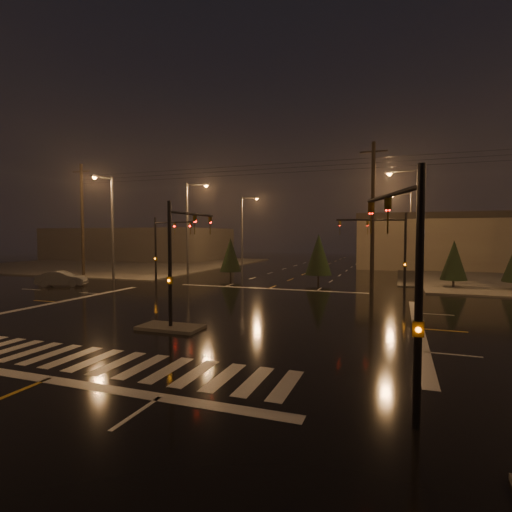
% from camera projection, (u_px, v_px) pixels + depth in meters
% --- Properties ---
extents(ground, '(140.00, 140.00, 0.00)m').
position_uv_depth(ground, '(209.00, 313.00, 22.53)').
color(ground, black).
rests_on(ground, ground).
extents(sidewalk_nw, '(36.00, 36.00, 0.12)m').
position_uv_depth(sidewalk_nw, '(120.00, 264.00, 60.84)').
color(sidewalk_nw, '#494641').
rests_on(sidewalk_nw, ground).
extents(median_island, '(3.00, 1.60, 0.15)m').
position_uv_depth(median_island, '(171.00, 327.00, 18.77)').
color(median_island, '#494641').
rests_on(median_island, ground).
extents(crosswalk, '(15.00, 2.60, 0.01)m').
position_uv_depth(crosswalk, '(94.00, 360.00, 14.07)').
color(crosswalk, beige).
rests_on(crosswalk, ground).
extents(stop_bar_near, '(16.00, 0.50, 0.01)m').
position_uv_depth(stop_bar_near, '(47.00, 379.00, 12.19)').
color(stop_bar_near, beige).
rests_on(stop_bar_near, ground).
extents(stop_bar_far, '(16.00, 0.50, 0.01)m').
position_uv_depth(stop_bar_far, '(269.00, 289.00, 32.87)').
color(stop_bar_far, beige).
rests_on(stop_bar_far, ground).
extents(commercial_block, '(30.00, 18.00, 5.60)m').
position_uv_depth(commercial_block, '(140.00, 244.00, 73.66)').
color(commercial_block, '#403C38').
rests_on(commercial_block, ground).
extents(signal_mast_median, '(0.25, 4.59, 6.00)m').
position_uv_depth(signal_mast_median, '(180.00, 249.00, 19.45)').
color(signal_mast_median, black).
rests_on(signal_mast_median, ground).
extents(signal_mast_ne, '(4.84, 1.86, 6.00)m').
position_uv_depth(signal_mast_ne, '(391.00, 244.00, 28.66)').
color(signal_mast_ne, black).
rests_on(signal_mast_ne, ground).
extents(signal_mast_nw, '(4.84, 1.86, 6.00)m').
position_uv_depth(signal_mast_nw, '(163.00, 242.00, 35.06)').
color(signal_mast_nw, black).
rests_on(signal_mast_nw, ground).
extents(signal_mast_se, '(1.55, 3.87, 6.00)m').
position_uv_depth(signal_mast_se, '(406.00, 264.00, 9.73)').
color(signal_mast_se, black).
rests_on(signal_mast_se, ground).
extents(streetlight_1, '(2.77, 0.32, 10.00)m').
position_uv_depth(streetlight_1, '(190.00, 222.00, 42.92)').
color(streetlight_1, '#38383A').
rests_on(streetlight_1, ground).
extents(streetlight_2, '(2.77, 0.32, 10.00)m').
position_uv_depth(streetlight_2, '(244.00, 226.00, 57.96)').
color(streetlight_2, '#38383A').
rests_on(streetlight_2, ground).
extents(streetlight_3, '(2.77, 0.32, 10.00)m').
position_uv_depth(streetlight_3, '(413.00, 219.00, 33.50)').
color(streetlight_3, '#38383A').
rests_on(streetlight_3, ground).
extents(streetlight_4, '(2.77, 0.32, 10.00)m').
position_uv_depth(streetlight_4, '(408.00, 225.00, 52.31)').
color(streetlight_4, '#38383A').
rests_on(streetlight_4, ground).
extents(streetlight_5, '(0.32, 2.77, 10.00)m').
position_uv_depth(streetlight_5, '(110.00, 221.00, 38.13)').
color(streetlight_5, '#38383A').
rests_on(streetlight_5, ground).
extents(utility_pole_0, '(2.20, 0.32, 12.00)m').
position_uv_depth(utility_pole_0, '(82.00, 219.00, 42.78)').
color(utility_pole_0, black).
rests_on(utility_pole_0, ground).
extents(utility_pole_1, '(2.20, 0.32, 12.00)m').
position_uv_depth(utility_pole_1, '(373.00, 214.00, 32.68)').
color(utility_pole_1, black).
rests_on(utility_pole_1, ground).
extents(conifer_0, '(2.11, 2.11, 3.99)m').
position_uv_depth(conifer_0, '(454.00, 260.00, 33.04)').
color(conifer_0, black).
rests_on(conifer_0, ground).
extents(conifer_3, '(2.18, 2.18, 4.11)m').
position_uv_depth(conifer_3, '(231.00, 255.00, 40.69)').
color(conifer_3, black).
rests_on(conifer_3, ground).
extents(conifer_4, '(2.45, 2.45, 4.53)m').
position_uv_depth(conifer_4, '(319.00, 254.00, 37.15)').
color(conifer_4, black).
rests_on(conifer_4, ground).
extents(car_crossing, '(4.26, 2.88, 1.33)m').
position_uv_depth(car_crossing, '(62.00, 279.00, 34.23)').
color(car_crossing, slate).
rests_on(car_crossing, ground).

